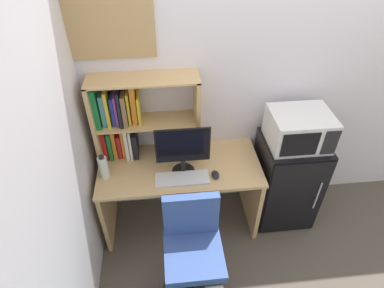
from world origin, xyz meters
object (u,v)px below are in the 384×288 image
(monitor, at_px, (183,149))
(water_bottle, at_px, (104,167))
(keyboard, at_px, (182,179))
(desk_chair, at_px, (193,255))
(mini_fridge, at_px, (286,180))
(hutch_bookshelf, at_px, (129,118))
(wall_corkboard, at_px, (107,24))
(microwave, at_px, (299,129))
(computer_mouse, at_px, (215,175))

(monitor, relative_size, water_bottle, 1.98)
(keyboard, distance_m, desk_chair, 0.58)
(mini_fridge, bearing_deg, hutch_bookshelf, 172.51)
(mini_fridge, bearing_deg, wall_corkboard, 168.84)
(monitor, relative_size, microwave, 0.90)
(mini_fridge, bearing_deg, monitor, -174.82)
(wall_corkboard, bearing_deg, computer_mouse, -31.67)
(keyboard, distance_m, mini_fridge, 1.02)
(microwave, bearing_deg, desk_chair, -144.92)
(desk_chair, distance_m, wall_corkboard, 1.75)
(keyboard, bearing_deg, computer_mouse, 2.47)
(keyboard, bearing_deg, desk_chair, -85.64)
(monitor, bearing_deg, keyboard, -101.10)
(desk_chair, bearing_deg, monitor, 91.86)
(computer_mouse, xyz_separation_m, desk_chair, (-0.23, -0.48, -0.34))
(microwave, bearing_deg, water_bottle, -177.14)
(water_bottle, distance_m, microwave, 1.58)
(computer_mouse, distance_m, wall_corkboard, 1.36)
(hutch_bookshelf, height_order, desk_chair, hutch_bookshelf)
(microwave, xyz_separation_m, wall_corkboard, (-1.41, 0.28, 0.79))
(computer_mouse, bearing_deg, mini_fridge, 13.29)
(hutch_bookshelf, relative_size, monitor, 1.93)
(computer_mouse, height_order, mini_fridge, mini_fridge)
(monitor, height_order, keyboard, monitor)
(hutch_bookshelf, xyz_separation_m, monitor, (0.40, -0.26, -0.13))
(monitor, height_order, microwave, microwave)
(microwave, bearing_deg, mini_fridge, -90.04)
(mini_fridge, relative_size, desk_chair, 0.98)
(water_bottle, relative_size, wall_corkboard, 0.34)
(computer_mouse, distance_m, mini_fridge, 0.78)
(microwave, distance_m, wall_corkboard, 1.64)
(keyboard, distance_m, computer_mouse, 0.27)
(hutch_bookshelf, distance_m, monitor, 0.50)
(hutch_bookshelf, bearing_deg, wall_corkboard, 123.21)
(mini_fridge, xyz_separation_m, wall_corkboard, (-1.41, 0.28, 1.37))
(computer_mouse, height_order, microwave, microwave)
(computer_mouse, xyz_separation_m, wall_corkboard, (-0.72, 0.44, 1.07))
(monitor, xyz_separation_m, computer_mouse, (0.25, -0.08, -0.23))
(hutch_bookshelf, relative_size, water_bottle, 3.82)
(keyboard, relative_size, mini_fridge, 0.48)
(monitor, distance_m, keyboard, 0.25)
(monitor, height_order, wall_corkboard, wall_corkboard)
(hutch_bookshelf, height_order, monitor, hutch_bookshelf)
(water_bottle, height_order, desk_chair, water_bottle)
(hutch_bookshelf, height_order, wall_corkboard, wall_corkboard)
(water_bottle, height_order, wall_corkboard, wall_corkboard)
(microwave, bearing_deg, hutch_bookshelf, 172.64)
(water_bottle, height_order, microwave, microwave)
(mini_fridge, height_order, microwave, microwave)
(hutch_bookshelf, relative_size, keyboard, 1.96)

